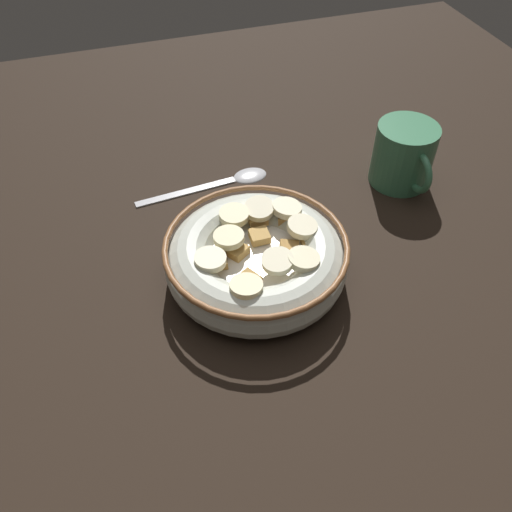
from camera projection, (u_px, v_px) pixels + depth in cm
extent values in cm
cube|color=black|center=(256.00, 282.00, 56.64)|extent=(118.00, 118.00, 2.00)
cylinder|color=beige|center=(256.00, 274.00, 55.70)|extent=(10.25, 10.25, 0.60)
torus|color=beige|center=(256.00, 260.00, 54.16)|extent=(18.64, 18.64, 4.87)
torus|color=brown|center=(256.00, 245.00, 52.62)|extent=(18.68, 18.68, 0.60)
cylinder|color=white|center=(256.00, 256.00, 53.75)|extent=(15.72, 15.72, 0.40)
cube|color=#B78947|center=(308.00, 238.00, 54.68)|extent=(2.22, 2.17, 1.02)
cube|color=tan|center=(236.00, 212.00, 57.18)|extent=(2.72, 2.71, 0.90)
cube|color=#AD7F42|center=(257.00, 219.00, 56.41)|extent=(2.02, 1.98, 0.99)
cube|color=#AD7F42|center=(228.00, 296.00, 49.11)|extent=(2.32, 2.37, 1.02)
cube|color=#AD7F42|center=(218.00, 263.00, 52.19)|extent=(2.25, 2.29, 0.99)
cube|color=tan|center=(255.00, 297.00, 49.20)|extent=(2.84, 2.83, 1.15)
cube|color=#AD7F42|center=(286.00, 217.00, 56.62)|extent=(2.38, 2.37, 0.93)
cube|color=#B78947|center=(204.00, 225.00, 55.95)|extent=(2.45, 2.52, 1.14)
cube|color=tan|center=(237.00, 251.00, 53.48)|extent=(2.77, 2.75, 1.06)
cube|color=#B78947|center=(248.00, 281.00, 50.56)|extent=(2.75, 2.73, 1.04)
cube|color=tan|center=(260.00, 236.00, 54.62)|extent=(2.02, 2.04, 0.93)
cube|color=#AD7F42|center=(290.00, 249.00, 53.62)|extent=(2.49, 2.54, 1.10)
cylinder|color=beige|center=(234.00, 215.00, 55.12)|extent=(4.18, 4.16, 0.90)
cylinder|color=#F9EFC6|center=(210.00, 259.00, 50.96)|extent=(3.48, 3.50, 0.89)
cylinder|color=beige|center=(229.00, 237.00, 52.88)|extent=(3.59, 3.58, 0.83)
cylinder|color=#F4EABC|center=(304.00, 259.00, 50.81)|extent=(4.33, 4.37, 1.15)
cylinder|color=beige|center=(246.00, 286.00, 48.54)|extent=(4.45, 4.44, 1.21)
cylinder|color=#F9EFC6|center=(287.00, 208.00, 55.97)|extent=(4.43, 4.48, 1.28)
cylinder|color=#F9EFC6|center=(277.00, 261.00, 50.61)|extent=(3.44, 3.45, 1.24)
cylinder|color=#F9EFC6|center=(302.00, 227.00, 54.20)|extent=(3.24, 3.27, 1.27)
cylinder|color=#F9EFC6|center=(259.00, 209.00, 55.89)|extent=(4.24, 4.23, 1.44)
ellipsoid|color=#B7B7BC|center=(250.00, 173.00, 67.42)|extent=(3.49, 4.59, 0.80)
cube|color=#B7B7BC|center=(186.00, 191.00, 65.27)|extent=(2.12, 12.80, 0.36)
cylinder|color=#3F7F59|center=(403.00, 155.00, 64.40)|extent=(7.35, 7.35, 7.65)
torus|color=#3F7F59|center=(419.00, 172.00, 61.98)|extent=(5.09, 0.80, 5.09)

